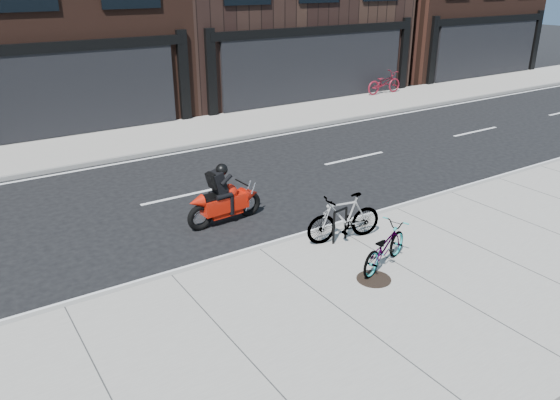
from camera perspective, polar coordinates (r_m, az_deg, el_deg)
ground at (r=13.26m, az=-6.56°, el=-2.27°), size 120.00×120.00×0.00m
sidewalk_near at (r=9.56m, az=7.48°, el=-12.44°), size 60.00×6.00×0.13m
sidewalk_far at (r=20.08m, az=-16.70°, el=5.74°), size 60.00×3.50×0.13m
bike_rack at (r=11.84m, az=6.29°, el=-2.32°), size 0.44×0.13×0.75m
bicycle_front at (r=10.96m, az=10.84°, el=-4.83°), size 1.72×1.09×0.86m
bicycle_rear at (r=11.87m, az=6.70°, el=-1.83°), size 1.82×0.81×1.06m
motorcycle at (r=13.00m, az=-5.48°, el=0.21°), size 2.02×0.50×1.50m
bicycle_far at (r=27.74m, az=10.82°, el=11.96°), size 2.04×0.71×1.07m
manhole_cover at (r=10.67m, az=9.77°, el=-8.13°), size 0.83×0.83×0.02m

